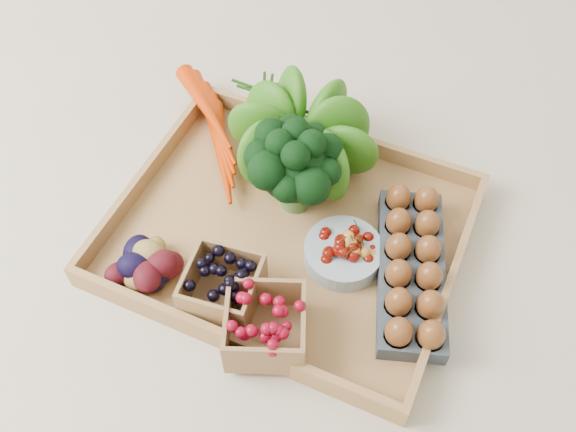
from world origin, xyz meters
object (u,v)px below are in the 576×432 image
at_px(egg_carton, 411,271).
at_px(tray, 288,235).
at_px(broccoli, 295,180).
at_px(cherry_bowl, 343,253).

bearing_deg(egg_carton, tray, 161.47).
height_order(broccoli, egg_carton, broccoli).
bearing_deg(broccoli, cherry_bowl, -32.08).
height_order(tray, cherry_bowl, cherry_bowl).
height_order(tray, broccoli, broccoli).
bearing_deg(cherry_bowl, egg_carton, 6.26).
relative_size(broccoli, egg_carton, 0.55).
xyz_separation_m(tray, egg_carton, (0.21, -0.00, 0.02)).
xyz_separation_m(broccoli, cherry_bowl, (0.11, -0.07, -0.05)).
bearing_deg(broccoli, egg_carton, -15.11).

